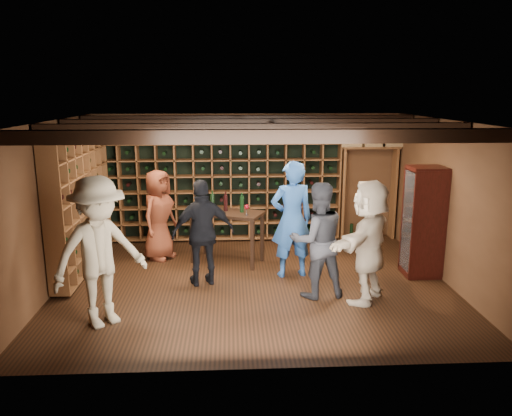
{
  "coord_description": "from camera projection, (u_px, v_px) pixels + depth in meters",
  "views": [
    {
      "loc": [
        -0.36,
        -7.34,
        2.93
      ],
      "look_at": [
        0.04,
        0.2,
        1.15
      ],
      "focal_mm": 35.0,
      "sensor_mm": 36.0,
      "label": 1
    }
  ],
  "objects": [
    {
      "name": "guest_red_floral",
      "position": [
        159.0,
        215.0,
        8.78
      ],
      "size": [
        0.82,
        0.93,
        1.6
      ],
      "primitive_type": "imported",
      "rotation": [
        0.0,
        0.0,
        1.07
      ],
      "color": "maroon",
      "rests_on": "ground"
    },
    {
      "name": "man_blue_shirt",
      "position": [
        292.0,
        219.0,
        7.91
      ],
      "size": [
        0.75,
        0.56,
        1.88
      ],
      "primitive_type": "imported",
      "rotation": [
        0.0,
        0.0,
        3.31
      ],
      "color": "navy",
      "rests_on": "ground"
    },
    {
      "name": "display_cabinet",
      "position": [
        423.0,
        224.0,
        7.96
      ],
      "size": [
        0.55,
        0.5,
        1.75
      ],
      "color": "black",
      "rests_on": "ground"
    },
    {
      "name": "wine_rack_left",
      "position": [
        80.0,
        202.0,
        8.22
      ],
      "size": [
        0.3,
        2.65,
        2.2
      ],
      "color": "brown",
      "rests_on": "ground"
    },
    {
      "name": "guest_beige",
      "position": [
        369.0,
        241.0,
        6.98
      ],
      "size": [
        1.37,
        1.62,
        1.75
      ],
      "primitive_type": "imported",
      "rotation": [
        0.0,
        0.0,
        4.08
      ],
      "color": "tan",
      "rests_on": "ground"
    },
    {
      "name": "guest_woman_black",
      "position": [
        203.0,
        233.0,
        7.58
      ],
      "size": [
        1.04,
        0.64,
        1.64
      ],
      "primitive_type": "imported",
      "rotation": [
        0.0,
        0.0,
        3.41
      ],
      "color": "black",
      "rests_on": "ground"
    },
    {
      "name": "crate_shelf",
      "position": [
        370.0,
        161.0,
        9.84
      ],
      "size": [
        1.2,
        0.32,
        2.07
      ],
      "color": "brown",
      "rests_on": "ground"
    },
    {
      "name": "ground",
      "position": [
        254.0,
        282.0,
        7.82
      ],
      "size": [
        6.0,
        6.0,
        0.0
      ],
      "primitive_type": "plane",
      "color": "black",
      "rests_on": "ground"
    },
    {
      "name": "guest_khaki",
      "position": [
        100.0,
        252.0,
        6.22
      ],
      "size": [
        1.41,
        1.35,
        1.93
      ],
      "primitive_type": "imported",
      "rotation": [
        0.0,
        0.0,
        0.7
      ],
      "color": "gray",
      "rests_on": "ground"
    },
    {
      "name": "wine_rack_back",
      "position": [
        222.0,
        184.0,
        9.8
      ],
      "size": [
        4.65,
        0.3,
        2.2
      ],
      "color": "brown",
      "rests_on": "ground"
    },
    {
      "name": "man_grey_suit",
      "position": [
        317.0,
        240.0,
        7.14
      ],
      "size": [
        0.91,
        0.76,
        1.69
      ],
      "primitive_type": "imported",
      "rotation": [
        0.0,
        0.0,
        3.3
      ],
      "color": "black",
      "rests_on": "ground"
    },
    {
      "name": "room_shell",
      "position": [
        254.0,
        126.0,
        7.32
      ],
      "size": [
        6.0,
        6.0,
        6.0
      ],
      "color": "#53311C",
      "rests_on": "ground"
    },
    {
      "name": "tasting_table",
      "position": [
        227.0,
        218.0,
        8.59
      ],
      "size": [
        1.34,
        1.02,
        1.19
      ],
      "rotation": [
        0.0,
        0.0,
        -0.4
      ],
      "color": "black",
      "rests_on": "ground"
    }
  ]
}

